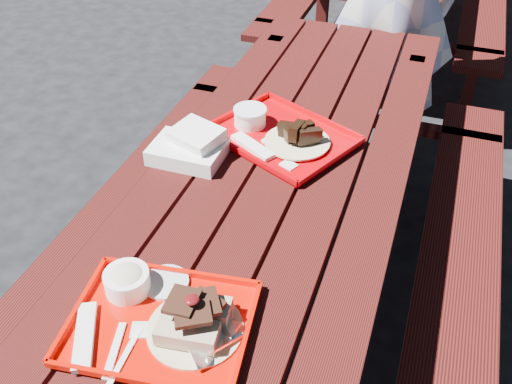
{
  "coord_description": "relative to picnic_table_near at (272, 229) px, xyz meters",
  "views": [
    {
      "loc": [
        0.39,
        -1.26,
        1.76
      ],
      "look_at": [
        0.0,
        -0.15,
        0.82
      ],
      "focal_mm": 40.0,
      "sensor_mm": 36.0,
      "label": 1
    }
  ],
  "objects": [
    {
      "name": "near_tray",
      "position": [
        -0.07,
        -0.56,
        0.22
      ],
      "size": [
        0.43,
        0.35,
        0.12
      ],
      "color": "red",
      "rests_on": "picnic_table_near"
    },
    {
      "name": "ground",
      "position": [
        0.0,
        0.0,
        -0.56
      ],
      "size": [
        60.0,
        60.0,
        0.0
      ],
      "primitive_type": "plane",
      "color": "black",
      "rests_on": "ground"
    },
    {
      "name": "picnic_table_near",
      "position": [
        0.0,
        0.0,
        0.0
      ],
      "size": [
        1.41,
        2.4,
        0.75
      ],
      "color": "#44110D",
      "rests_on": "ground"
    },
    {
      "name": "far_tray",
      "position": [
        -0.05,
        0.21,
        0.21
      ],
      "size": [
        0.52,
        0.47,
        0.07
      ],
      "color": "#BE0007",
      "rests_on": "picnic_table_near"
    },
    {
      "name": "white_cloth",
      "position": [
        -0.27,
        0.03,
        0.23
      ],
      "size": [
        0.22,
        0.19,
        0.09
      ],
      "color": "white",
      "rests_on": "picnic_table_near"
    }
  ]
}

